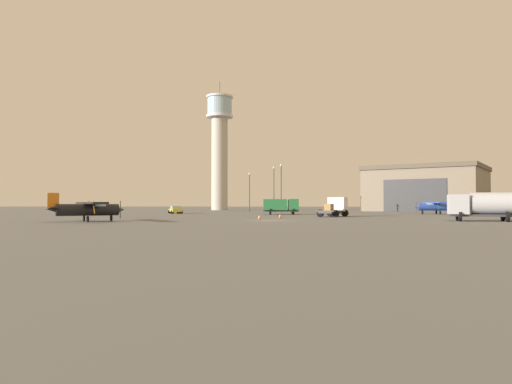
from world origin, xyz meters
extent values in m
plane|color=#60605E|center=(0.00, 0.00, 0.00)|extent=(400.00, 400.00, 0.00)
cylinder|color=#B2AD9E|center=(-13.44, 74.13, 12.72)|extent=(4.46, 4.46, 25.44)
cylinder|color=silver|center=(-13.44, 74.13, 25.74)|extent=(7.35, 7.35, 0.60)
cylinder|color=#99B7C6|center=(-13.44, 74.13, 28.44)|extent=(6.76, 6.76, 4.81)
cylinder|color=silver|center=(-13.44, 74.13, 31.10)|extent=(7.35, 7.35, 0.50)
cylinder|color=#38383D|center=(-13.44, 74.13, 33.35)|extent=(0.16, 0.16, 4.00)
cube|color=#7A6B56|center=(37.95, 59.71, 4.79)|extent=(32.98, 32.39, 9.58)
cube|color=brown|center=(37.95, 59.71, 10.08)|extent=(33.81, 33.22, 1.00)
cube|color=#38383A|center=(31.82, 50.07, 3.59)|extent=(11.52, 7.40, 7.18)
cylinder|color=black|center=(-18.78, -3.99, 1.21)|extent=(5.89, 4.30, 1.23)
cone|color=#38383D|center=(-15.96, -2.24, 1.21)|extent=(1.21, 1.20, 0.86)
cube|color=#38383D|center=(-15.96, -2.24, 1.21)|extent=(0.10, 0.12, 1.88)
cube|color=black|center=(-18.53, -3.83, 1.92)|extent=(6.48, 9.19, 0.20)
cylinder|color=orange|center=(-17.70, -5.18, 1.51)|extent=(0.58, 0.87, 1.34)
cylinder|color=orange|center=(-19.37, -2.49, 1.51)|extent=(0.58, 0.87, 1.34)
cube|color=#99B7C6|center=(-17.77, -3.36, 1.54)|extent=(1.44, 1.41, 0.69)
cone|color=black|center=(-21.61, -5.74, 1.31)|extent=(1.66, 1.51, 0.92)
cube|color=orange|center=(-21.61, -5.74, 2.10)|extent=(0.99, 0.67, 1.68)
cube|color=black|center=(-21.61, -5.74, 1.45)|extent=(2.32, 2.99, 0.10)
cylinder|color=black|center=(-16.76, -2.74, 0.30)|extent=(0.45, 0.59, 0.59)
cylinder|color=black|center=(-18.38, -5.02, 0.30)|extent=(0.45, 0.59, 0.59)
cylinder|color=black|center=(-19.53, -3.17, 0.30)|extent=(0.45, 0.59, 0.59)
cylinder|color=#2847A8|center=(29.26, 29.47, 1.25)|extent=(6.47, 1.72, 1.27)
cone|color=#38383D|center=(25.82, 29.71, 1.25)|extent=(0.98, 0.95, 0.89)
cube|color=#38383D|center=(25.82, 29.71, 1.25)|extent=(0.07, 0.11, 1.95)
cube|color=#2847A8|center=(28.95, 29.49, 1.99)|extent=(2.25, 10.34, 0.21)
cylinder|color=teal|center=(29.06, 31.13, 1.57)|extent=(0.15, 1.01, 1.39)
cylinder|color=teal|center=(28.84, 27.85, 1.57)|extent=(0.15, 1.01, 1.39)
cube|color=#99B7C6|center=(28.03, 29.55, 1.60)|extent=(1.20, 1.09, 0.72)
cone|color=#2847A8|center=(32.70, 29.23, 1.35)|extent=(1.50, 1.05, 0.95)
cube|color=teal|center=(32.70, 29.23, 2.17)|extent=(1.13, 0.20, 1.74)
cube|color=#2847A8|center=(32.70, 29.23, 1.51)|extent=(1.14, 3.13, 0.10)
cylinder|color=black|center=(26.80, 29.64, 0.31)|extent=(0.21, 0.63, 0.62)
cylinder|color=black|center=(29.54, 30.58, 0.31)|extent=(0.21, 0.63, 0.62)
cylinder|color=black|center=(29.38, 28.33, 0.31)|extent=(0.21, 0.63, 0.62)
cube|color=#38383D|center=(2.02, 25.98, 0.62)|extent=(5.90, 2.16, 0.24)
cube|color=#287A42|center=(4.13, 26.04, 1.67)|extent=(1.70, 2.55, 1.86)
cube|color=#99B7C6|center=(4.88, 26.06, 2.04)|extent=(0.14, 2.14, 0.93)
cube|color=#287A42|center=(1.05, 25.96, 1.65)|extent=(3.97, 2.61, 1.83)
cylinder|color=black|center=(4.04, 27.17, 0.50)|extent=(0.30, 1.01, 1.00)
cylinder|color=black|center=(4.10, 24.90, 0.50)|extent=(0.30, 1.01, 1.00)
cylinder|color=black|center=(0.24, 27.07, 0.50)|extent=(0.30, 1.01, 1.00)
cylinder|color=black|center=(0.30, 24.81, 0.50)|extent=(0.30, 1.01, 1.00)
cube|color=#38383D|center=(8.90, 13.25, 0.62)|extent=(4.46, 5.77, 0.24)
cube|color=white|center=(9.88, 14.97, 1.74)|extent=(2.92, 2.57, 2.01)
cube|color=#99B7C6|center=(10.24, 15.59, 2.14)|extent=(1.87, 1.11, 1.00)
cube|color=brown|center=(8.44, 12.45, 0.82)|extent=(3.97, 4.41, 0.16)
cube|color=#997547|center=(8.26, 12.13, 1.35)|extent=(1.39, 1.39, 0.90)
cylinder|color=black|center=(8.89, 15.47, 0.50)|extent=(1.00, 0.74, 1.00)
cylinder|color=black|center=(10.82, 14.37, 0.50)|extent=(1.00, 0.74, 1.00)
cylinder|color=black|center=(7.11, 12.36, 0.50)|extent=(1.00, 0.74, 1.00)
cylinder|color=black|center=(9.04, 11.26, 0.50)|extent=(1.00, 0.74, 1.00)
cube|color=#38383D|center=(22.64, -2.08, 0.62)|extent=(7.14, 3.66, 0.24)
cube|color=#B7BABF|center=(20.25, -1.44, 1.78)|extent=(2.49, 2.84, 2.08)
cube|color=#99B7C6|center=(19.38, -1.21, 2.20)|extent=(0.61, 2.01, 1.04)
cylinder|color=#B7BABF|center=(23.71, -2.37, 1.89)|extent=(5.08, 3.43, 2.30)
cylinder|color=black|center=(20.04, -2.51, 0.50)|extent=(0.52, 1.04, 1.00)
cylinder|color=black|center=(20.60, -0.40, 0.50)|extent=(0.52, 1.04, 1.00)
cylinder|color=black|center=(24.35, -3.67, 0.50)|extent=(0.52, 1.04, 1.00)
cylinder|color=black|center=(24.91, -1.56, 0.50)|extent=(0.52, 1.04, 1.00)
cube|color=gold|center=(-16.87, 31.46, 0.59)|extent=(3.16, 4.59, 0.55)
cube|color=#99B7C6|center=(-16.79, 31.26, 1.12)|extent=(2.31, 2.79, 0.50)
cylinder|color=black|center=(-18.12, 32.48, 0.32)|extent=(0.66, 0.40, 0.64)
cylinder|color=black|center=(-16.66, 33.05, 0.32)|extent=(0.66, 0.40, 0.64)
cylinder|color=black|center=(-17.08, 29.86, 0.32)|extent=(0.66, 0.40, 0.64)
cylinder|color=black|center=(-15.62, 30.44, 0.32)|extent=(0.66, 0.40, 0.64)
cylinder|color=#38383D|center=(2.51, 41.15, 4.66)|extent=(0.18, 0.18, 9.31)
sphere|color=#F9E5B2|center=(2.51, 41.15, 9.53)|extent=(0.44, 0.44, 0.44)
cylinder|color=#38383D|center=(-4.12, 47.58, 4.00)|extent=(0.18, 0.18, 7.99)
sphere|color=#F9E5B2|center=(-4.12, 47.58, 8.21)|extent=(0.44, 0.44, 0.44)
cylinder|color=#38383D|center=(1.14, 48.38, 4.69)|extent=(0.18, 0.18, 9.37)
sphere|color=#F9E5B2|center=(1.14, 48.38, 9.59)|extent=(0.44, 0.44, 0.44)
cube|color=black|center=(1.40, 6.16, 0.02)|extent=(0.36, 0.36, 0.04)
cone|color=orange|center=(1.40, 6.16, 0.31)|extent=(0.30, 0.30, 0.55)
cylinder|color=white|center=(1.40, 6.16, 0.34)|extent=(0.21, 0.21, 0.08)
cube|color=black|center=(-1.10, 1.26, 0.02)|extent=(0.36, 0.36, 0.04)
cone|color=orange|center=(-1.10, 1.26, 0.33)|extent=(0.30, 0.30, 0.58)
cylinder|color=white|center=(-1.10, 1.26, 0.36)|extent=(0.21, 0.21, 0.08)
camera|label=1|loc=(-0.04, -51.15, 1.91)|focal=32.25mm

